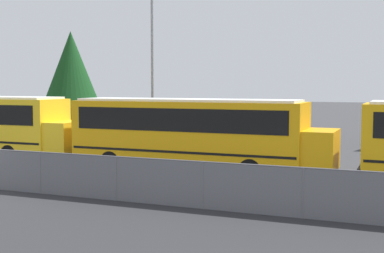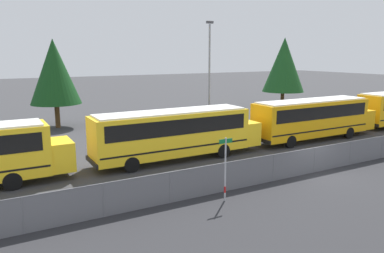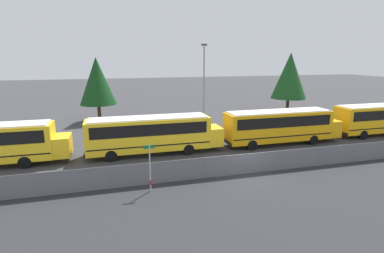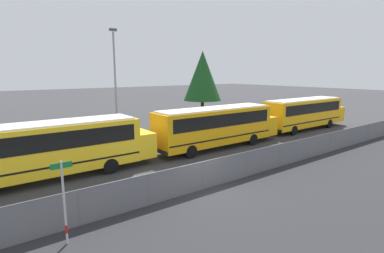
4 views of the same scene
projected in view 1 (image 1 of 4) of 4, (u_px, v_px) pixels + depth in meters
school_bus_2 at (192, 130)px, 22.82m from camera, size 11.46×2.44×3.19m
light_pole at (152, 62)px, 30.96m from camera, size 0.60×0.24×9.36m
tree_1 at (71, 68)px, 42.70m from camera, size 4.47×4.47×8.01m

